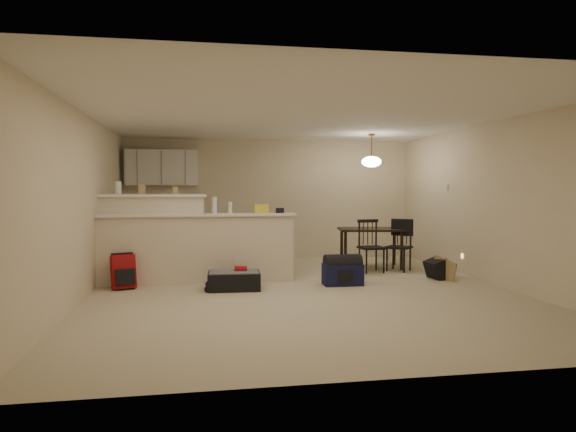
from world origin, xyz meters
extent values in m
plane|color=#BEB292|center=(0.00, 0.00, 0.00)|extent=(7.00, 7.00, 0.00)
plane|color=white|center=(0.00, 0.00, 2.50)|extent=(7.00, 7.00, 0.00)
cube|color=beige|center=(0.00, 3.50, 1.25)|extent=(6.00, 0.02, 2.50)
cube|color=beige|center=(0.00, -3.50, 1.25)|extent=(6.00, 0.02, 2.50)
cube|color=beige|center=(-3.00, 0.00, 1.25)|extent=(0.02, 7.00, 2.50)
cube|color=beige|center=(3.00, 0.00, 1.25)|extent=(0.02, 7.00, 2.50)
cube|color=beige|center=(-1.50, 0.90, 0.53)|extent=(3.00, 0.28, 1.05)
cube|color=white|center=(-1.50, 0.90, 1.07)|extent=(3.08, 0.38, 0.04)
cube|color=beige|center=(-2.20, 1.12, 0.68)|extent=(1.60, 0.24, 1.35)
cube|color=white|center=(-2.20, 1.12, 1.37)|extent=(1.68, 0.34, 0.04)
cube|color=white|center=(-2.20, 3.32, 1.90)|extent=(1.40, 0.34, 0.70)
cube|color=white|center=(-2.00, 3.19, 0.45)|extent=(1.80, 0.60, 0.90)
cube|color=beige|center=(2.98, 1.55, 1.50)|extent=(0.02, 0.12, 0.12)
cylinder|color=silver|center=(-2.71, 1.12, 1.49)|extent=(0.10, 0.10, 0.20)
cube|color=tan|center=(-2.36, 1.12, 1.47)|extent=(0.10, 0.07, 0.16)
cube|color=tan|center=(-1.84, 1.12, 1.45)|extent=(0.08, 0.06, 0.12)
cylinder|color=silver|center=(-1.23, 0.90, 1.22)|extent=(0.07, 0.07, 0.26)
cylinder|color=silver|center=(-0.99, 0.90, 1.18)|extent=(0.06, 0.06, 0.18)
cube|color=tan|center=(-0.50, 0.90, 1.16)|extent=(0.22, 0.18, 0.14)
cube|color=tan|center=(-0.20, 0.90, 1.13)|extent=(0.12, 0.10, 0.08)
cube|color=tan|center=(-0.47, 0.90, 1.14)|extent=(0.11, 0.10, 0.11)
cube|color=black|center=(1.69, 1.97, 0.72)|extent=(1.29, 0.97, 0.04)
cylinder|color=black|center=(1.14, 1.74, 0.35)|extent=(0.06, 0.06, 0.70)
cylinder|color=black|center=(2.15, 1.58, 0.35)|extent=(0.06, 0.06, 0.70)
cylinder|color=black|center=(1.24, 2.36, 0.35)|extent=(0.06, 0.06, 0.70)
cylinder|color=black|center=(2.25, 2.20, 0.35)|extent=(0.06, 0.06, 0.70)
cylinder|color=brown|center=(1.69, 1.97, 2.25)|extent=(0.02, 0.02, 0.50)
cylinder|color=brown|center=(1.69, 1.97, 2.48)|extent=(0.12, 0.12, 0.03)
ellipsoid|color=white|center=(1.69, 1.97, 1.98)|extent=(0.36, 0.36, 0.20)
cube|color=black|center=(-0.98, 0.27, 0.13)|extent=(0.78, 0.52, 0.25)
cube|color=maroon|center=(-2.58, 0.61, 0.25)|extent=(0.38, 0.30, 0.50)
cube|color=#121539|center=(0.69, 0.35, 0.16)|extent=(0.60, 0.33, 0.32)
cube|color=black|center=(2.37, 0.61, 0.16)|extent=(0.29, 0.39, 0.32)
cube|color=tan|center=(2.42, 0.48, 0.17)|extent=(0.19, 0.43, 0.34)
camera|label=1|loc=(-1.46, -7.20, 1.47)|focal=32.00mm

